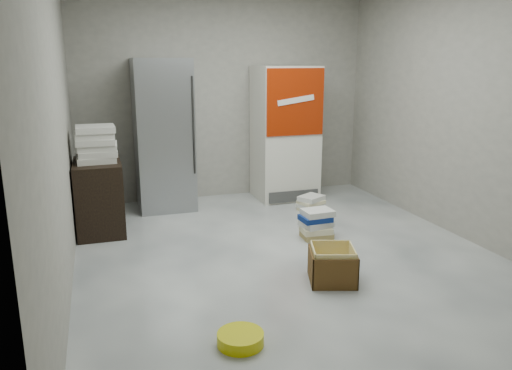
{
  "coord_description": "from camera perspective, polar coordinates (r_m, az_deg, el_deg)",
  "views": [
    {
      "loc": [
        -1.7,
        -4.22,
        1.87
      ],
      "look_at": [
        -0.12,
        0.7,
        0.58
      ],
      "focal_mm": 35.0,
      "sensor_mm": 36.0,
      "label": 1
    }
  ],
  "objects": [
    {
      "name": "wood_shelf",
      "position": [
        5.81,
        -17.46,
        -1.28
      ],
      "size": [
        0.5,
        0.8,
        0.8
      ],
      "primitive_type": "cube",
      "color": "black",
      "rests_on": "ground"
    },
    {
      "name": "phonebook_stack_side",
      "position": [
        6.41,
        6.31,
        -2.07
      ],
      "size": [
        0.38,
        0.36,
        0.2
      ],
      "rotation": [
        0.0,
        0.0,
        0.39
      ],
      "color": "beige",
      "rests_on": "ground"
    },
    {
      "name": "bucket_lid",
      "position": [
        3.53,
        -1.78,
        -17.16
      ],
      "size": [
        0.41,
        0.41,
        0.09
      ],
      "primitive_type": "cylinder",
      "rotation": [
        0.0,
        0.0,
        0.35
      ],
      "color": "yellow",
      "rests_on": "ground"
    },
    {
      "name": "coke_cooler",
      "position": [
        6.87,
        3.34,
        5.94
      ],
      "size": [
        0.8,
        0.73,
        1.8
      ],
      "color": "silver",
      "rests_on": "ground"
    },
    {
      "name": "phonebook_stack_main",
      "position": [
        5.43,
        6.91,
        -4.44
      ],
      "size": [
        0.36,
        0.3,
        0.32
      ],
      "rotation": [
        0.0,
        0.0,
        0.06
      ],
      "color": "tan",
      "rests_on": "ground"
    },
    {
      "name": "room_shell",
      "position": [
        4.55,
        4.3,
        13.09
      ],
      "size": [
        4.04,
        5.04,
        2.82
      ],
      "color": "#A09B90",
      "rests_on": "ground"
    },
    {
      "name": "cardboard_box",
      "position": [
        4.43,
        8.72,
        -9.28
      ],
      "size": [
        0.49,
        0.49,
        0.31
      ],
      "rotation": [
        0.0,
        0.0,
        -0.31
      ],
      "color": "gold",
      "rests_on": "ground"
    },
    {
      "name": "supply_box_stack",
      "position": [
        5.68,
        -17.8,
        4.51
      ],
      "size": [
        0.45,
        0.44,
        0.39
      ],
      "color": "silver",
      "rests_on": "wood_shelf"
    },
    {
      "name": "ground",
      "position": [
        4.92,
        3.92,
        -8.35
      ],
      "size": [
        5.0,
        5.0,
        0.0
      ],
      "primitive_type": "plane",
      "color": "silver",
      "rests_on": "ground"
    },
    {
      "name": "steel_fridge",
      "position": [
        6.46,
        -10.52,
        5.63
      ],
      "size": [
        0.7,
        0.72,
        1.9
      ],
      "color": "#9C9FA3",
      "rests_on": "ground"
    }
  ]
}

